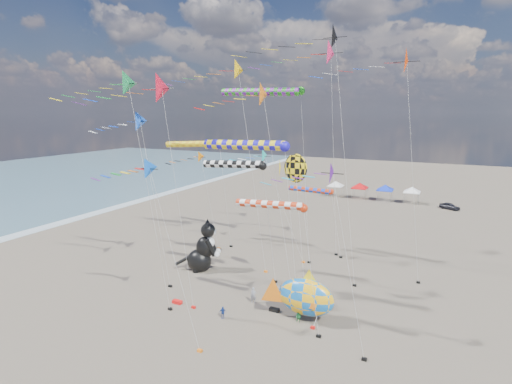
{
  "coord_description": "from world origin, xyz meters",
  "views": [
    {
      "loc": [
        15.06,
        -21.11,
        17.41
      ],
      "look_at": [
        -1.11,
        12.0,
        10.03
      ],
      "focal_mm": 28.0,
      "sensor_mm": 36.0,
      "label": 1
    }
  ],
  "objects_px": {
    "cat_inflatable": "(201,246)",
    "parked_car": "(450,206)",
    "fish_inflatable": "(305,297)",
    "person_adult": "(253,295)",
    "child_blue": "(223,312)",
    "child_green": "(299,317)"
  },
  "relations": [
    {
      "from": "child_blue",
      "to": "fish_inflatable",
      "type": "bearing_deg",
      "value": -10.5
    },
    {
      "from": "cat_inflatable",
      "to": "person_adult",
      "type": "xyz_separation_m",
      "value": [
        8.64,
        -4.41,
        -2.17
      ]
    },
    {
      "from": "cat_inflatable",
      "to": "fish_inflatable",
      "type": "xyz_separation_m",
      "value": [
        13.97,
        -5.33,
        -0.77
      ]
    },
    {
      "from": "child_blue",
      "to": "parked_car",
      "type": "height_order",
      "value": "parked_car"
    },
    {
      "from": "person_adult",
      "to": "fish_inflatable",
      "type": "bearing_deg",
      "value": -25.97
    },
    {
      "from": "fish_inflatable",
      "to": "child_green",
      "type": "height_order",
      "value": "fish_inflatable"
    },
    {
      "from": "fish_inflatable",
      "to": "person_adult",
      "type": "xyz_separation_m",
      "value": [
        -5.33,
        0.92,
        -1.41
      ]
    },
    {
      "from": "cat_inflatable",
      "to": "parked_car",
      "type": "distance_m",
      "value": 50.43
    },
    {
      "from": "fish_inflatable",
      "to": "parked_car",
      "type": "bearing_deg",
      "value": 77.79
    },
    {
      "from": "child_blue",
      "to": "parked_car",
      "type": "bearing_deg",
      "value": 38.0
    },
    {
      "from": "person_adult",
      "to": "child_blue",
      "type": "distance_m",
      "value": 3.86
    },
    {
      "from": "cat_inflatable",
      "to": "child_blue",
      "type": "height_order",
      "value": "cat_inflatable"
    },
    {
      "from": "fish_inflatable",
      "to": "parked_car",
      "type": "xyz_separation_m",
      "value": [
        10.66,
        49.27,
        -1.55
      ]
    },
    {
      "from": "fish_inflatable",
      "to": "child_green",
      "type": "distance_m",
      "value": 1.77
    },
    {
      "from": "fish_inflatable",
      "to": "cat_inflatable",
      "type": "bearing_deg",
      "value": 159.14
    },
    {
      "from": "parked_car",
      "to": "cat_inflatable",
      "type": "bearing_deg",
      "value": -179.64
    },
    {
      "from": "cat_inflatable",
      "to": "child_green",
      "type": "xyz_separation_m",
      "value": [
        13.62,
        -5.87,
        -2.42
      ]
    },
    {
      "from": "child_blue",
      "to": "parked_car",
      "type": "relative_size",
      "value": 0.3
    },
    {
      "from": "parked_car",
      "to": "child_green",
      "type": "bearing_deg",
      "value": -162.84
    },
    {
      "from": "parked_car",
      "to": "person_adult",
      "type": "bearing_deg",
      "value": -168.66
    },
    {
      "from": "fish_inflatable",
      "to": "person_adult",
      "type": "distance_m",
      "value": 5.59
    },
    {
      "from": "child_green",
      "to": "cat_inflatable",
      "type": "bearing_deg",
      "value": 170.58
    }
  ]
}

